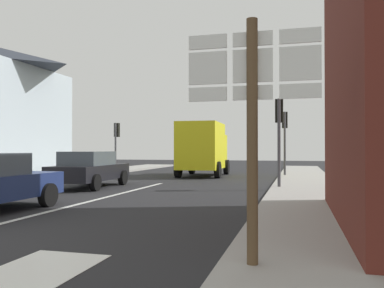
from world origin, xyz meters
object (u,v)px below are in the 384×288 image
at_px(delivery_truck, 203,148).
at_px(traffic_light_far_left, 117,136).
at_px(route_sign_post, 252,114).
at_px(traffic_light_far_right, 285,129).
at_px(traffic_light_near_right, 279,123).
at_px(sedan_far, 90,169).

bearing_deg(delivery_truck, traffic_light_far_left, 168.22).
bearing_deg(traffic_light_far_left, route_sign_post, -60.21).
relative_size(delivery_truck, traffic_light_far_right, 1.39).
bearing_deg(traffic_light_near_right, traffic_light_far_left, 142.67).
bearing_deg(sedan_far, traffic_light_near_right, 7.31).
relative_size(traffic_light_far_right, traffic_light_near_right, 1.04).
relative_size(sedan_far, traffic_light_far_left, 1.31).
distance_m(sedan_far, traffic_light_near_right, 7.83).
xyz_separation_m(route_sign_post, traffic_light_far_right, (-0.13, 17.92, 0.69)).
bearing_deg(traffic_light_far_right, traffic_light_near_right, -90.00).
height_order(sedan_far, traffic_light_far_left, traffic_light_far_left).
distance_m(delivery_truck, traffic_light_far_left, 6.23).
xyz_separation_m(delivery_truck, route_sign_post, (4.75, -17.61, 0.35)).
bearing_deg(route_sign_post, sedan_far, 128.17).
distance_m(delivery_truck, route_sign_post, 18.25).
relative_size(route_sign_post, traffic_light_far_right, 0.88).
relative_size(delivery_truck, traffic_light_far_left, 1.56).
xyz_separation_m(traffic_light_far_right, traffic_light_far_left, (-10.67, 0.96, -0.28)).
bearing_deg(delivery_truck, sedan_far, -110.48).
height_order(sedan_far, delivery_truck, delivery_truck).
xyz_separation_m(sedan_far, traffic_light_near_right, (7.55, 0.97, 1.83)).
distance_m(sedan_far, traffic_light_far_left, 9.77).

